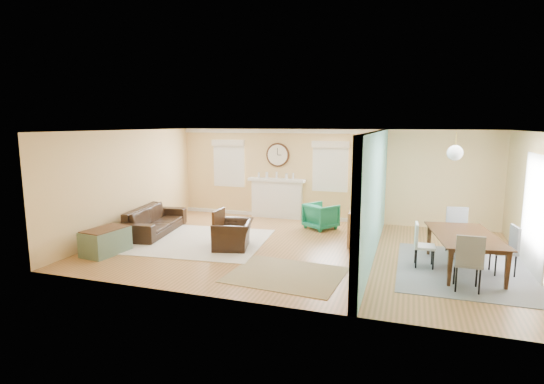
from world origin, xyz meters
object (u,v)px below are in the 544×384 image
object	(u,v)px
eames_chair	(233,235)
dining_table	(466,253)
green_chair	(321,216)
sofa	(154,220)
credenza	(363,224)

from	to	relation	value
eames_chair	dining_table	bearing A→B (deg)	75.93
dining_table	green_chair	bearing A→B (deg)	45.58
sofa	credenza	world-z (taller)	credenza
green_chair	dining_table	world-z (taller)	dining_table
credenza	dining_table	world-z (taller)	credenza
eames_chair	credenza	size ratio (longest dim) A/B	0.60
eames_chair	sofa	bearing A→B (deg)	-118.39
sofa	green_chair	world-z (taller)	green_chair
green_chair	credenza	distance (m)	1.46
credenza	dining_table	bearing A→B (deg)	-35.66
green_chair	credenza	size ratio (longest dim) A/B	0.47
eames_chair	green_chair	xyz separation A→B (m)	(1.49, 2.37, 0.03)
credenza	green_chair	bearing A→B (deg)	144.43
eames_chair	green_chair	world-z (taller)	green_chair
sofa	dining_table	bearing A→B (deg)	-103.55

